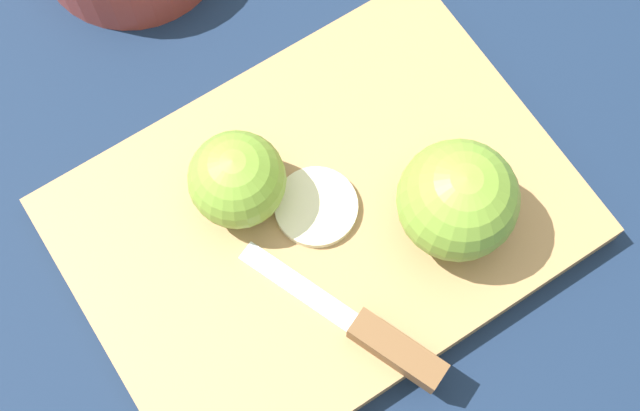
{
  "coord_description": "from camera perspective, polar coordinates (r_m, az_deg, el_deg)",
  "views": [
    {
      "loc": [
        0.11,
        0.18,
        0.64
      ],
      "look_at": [
        0.0,
        0.0,
        0.04
      ],
      "focal_mm": 50.0,
      "sensor_mm": 36.0,
      "label": 1
    }
  ],
  "objects": [
    {
      "name": "cutting_board",
      "position": [
        0.67,
        -0.0,
        -0.9
      ],
      "size": [
        0.37,
        0.28,
        0.02
      ],
      "color": "#A37A4C",
      "rests_on": "ground_plane"
    },
    {
      "name": "knife",
      "position": [
        0.62,
        4.12,
        -8.71
      ],
      "size": [
        0.09,
        0.16,
        0.02
      ],
      "rotation": [
        0.0,
        0.0,
        -1.14
      ],
      "color": "silver",
      "rests_on": "cutting_board"
    },
    {
      "name": "ground_plane",
      "position": [
        0.68,
        -0.0,
        -1.21
      ],
      "size": [
        4.0,
        4.0,
        0.0
      ],
      "primitive_type": "plane",
      "color": "#14233D"
    },
    {
      "name": "apple_half_right",
      "position": [
        0.63,
        -5.34,
        1.69
      ],
      "size": [
        0.07,
        0.07,
        0.07
      ],
      "rotation": [
        0.0,
        0.0,
        4.45
      ],
      "color": "olive",
      "rests_on": "cutting_board"
    },
    {
      "name": "apple_half_left",
      "position": [
        0.62,
        8.84,
        0.33
      ],
      "size": [
        0.09,
        0.09,
        0.09
      ],
      "rotation": [
        0.0,
        0.0,
        2.26
      ],
      "color": "olive",
      "rests_on": "cutting_board"
    },
    {
      "name": "apple_slice",
      "position": [
        0.65,
        -0.17,
        -0.05
      ],
      "size": [
        0.06,
        0.06,
        0.01
      ],
      "color": "beige",
      "rests_on": "cutting_board"
    }
  ]
}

